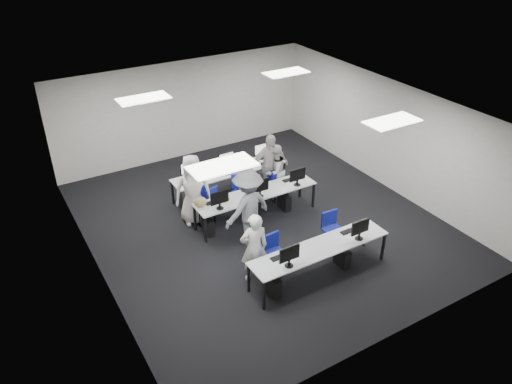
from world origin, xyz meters
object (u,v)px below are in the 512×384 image
desk_front (320,249)px  desk_mid (256,195)px  chair_7 (273,187)px  chair_4 (277,189)px  chair_3 (243,199)px  chair_0 (275,261)px  student_2 (193,190)px  chair_2 (204,211)px  student_0 (254,248)px  student_1 (275,171)px  photographer (248,207)px  chair_5 (208,206)px  chair_1 (333,236)px  chair_6 (243,194)px  student_3 (269,166)px

desk_front → desk_mid: 2.60m
chair_7 → chair_4: bearing=-85.1°
chair_3 → chair_7: 1.08m
chair_3 → chair_4: 1.09m
chair_0 → student_2: student_2 is taller
chair_2 → chair_3: size_ratio=0.90×
chair_0 → chair_2: bearing=95.3°
chair_2 → student_0: 2.64m
chair_4 → desk_mid: bearing=-146.1°
desk_mid → student_1: (1.00, 0.73, 0.06)m
photographer → student_2: bearing=-74.5°
chair_4 → chair_5: (-2.00, 0.17, -0.01)m
chair_1 → chair_6: bearing=108.9°
chair_2 → photographer: 1.58m
chair_1 → chair_7: bearing=90.8°
student_2 → chair_1: bearing=-31.6°
chair_5 → student_3: 2.01m
chair_6 → chair_7: chair_6 is taller
student_3 → desk_front: bearing=-93.7°
student_1 → photographer: bearing=20.0°
chair_0 → chair_4: bearing=51.8°
chair_3 → chair_5: (-0.91, 0.23, -0.04)m
chair_0 → chair_5: (-0.27, 2.77, -0.01)m
chair_5 → photographer: (0.32, -1.52, 0.67)m
chair_0 → chair_1: chair_0 is taller
chair_0 → student_1: (1.73, 2.75, 0.46)m
chair_5 → student_0: 2.81m
chair_1 → student_1: (0.11, 2.67, 0.47)m
chair_0 → student_3: size_ratio=0.50×
desk_mid → chair_2: 1.37m
chair_5 → student_0: student_0 is taller
chair_0 → photographer: size_ratio=0.47×
chair_5 → chair_7: chair_5 is taller
desk_mid → chair_6: size_ratio=3.61×
chair_0 → chair_3: 2.62m
chair_4 → student_1: 0.49m
desk_mid → student_0: bearing=-121.8°
desk_front → chair_5: size_ratio=3.73×
desk_front → chair_7: bearing=73.9°
chair_0 → photographer: bearing=83.5°
student_2 → student_3: bearing=21.3°
chair_4 → student_3: 0.67m
chair_4 → chair_5: 2.01m
chair_1 → chair_6: size_ratio=0.99×
desk_mid → chair_2: bearing=154.0°
photographer → chair_0: bearing=77.0°
chair_1 → chair_7: chair_1 is taller
photographer → chair_7: bearing=-148.5°
chair_4 → chair_6: (-0.93, 0.25, -0.00)m
chair_5 → student_2: 0.76m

